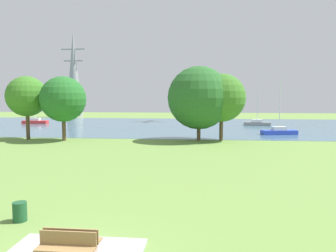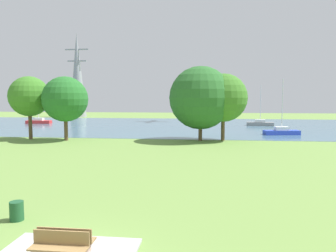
% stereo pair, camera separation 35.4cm
% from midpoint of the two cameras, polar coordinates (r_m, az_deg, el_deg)
% --- Properties ---
extents(ground_plane, '(160.00, 160.00, 0.00)m').
position_cam_midpoint_polar(ground_plane, '(32.10, -1.82, -4.15)').
color(ground_plane, olive).
extents(bench_facing_water, '(1.80, 0.48, 0.89)m').
position_cam_midpoint_polar(bench_facing_water, '(11.53, -17.18, -18.83)').
color(bench_facing_water, tan).
rests_on(bench_facing_water, concrete_pad).
extents(bench_facing_inland, '(1.80, 0.48, 0.89)m').
position_cam_midpoint_polar(bench_facing_inland, '(11.08, -18.33, -19.88)').
color(bench_facing_inland, tan).
rests_on(bench_facing_inland, concrete_pad).
extents(litter_bin, '(0.56, 0.56, 0.80)m').
position_cam_midpoint_polar(litter_bin, '(15.23, -25.10, -13.41)').
color(litter_bin, '#1E512D').
rests_on(litter_bin, ground).
extents(water_surface, '(140.00, 40.00, 0.02)m').
position_cam_midpoint_polar(water_surface, '(59.78, 1.75, 0.09)').
color(water_surface, slate).
rests_on(water_surface, ground).
extents(sailboat_blue, '(4.98, 2.29, 7.63)m').
position_cam_midpoint_polar(sailboat_blue, '(47.52, 18.63, -0.87)').
color(sailboat_blue, blue).
rests_on(sailboat_blue, water_surface).
extents(sailboat_red, '(4.90, 1.84, 7.02)m').
position_cam_midpoint_polar(sailboat_red, '(69.23, -22.32, 0.76)').
color(sailboat_red, red).
rests_on(sailboat_red, water_surface).
extents(sailboat_gray, '(4.93, 2.01, 7.46)m').
position_cam_midpoint_polar(sailboat_gray, '(62.17, 15.14, 0.53)').
color(sailboat_gray, gray).
rests_on(sailboat_gray, water_surface).
extents(tree_west_far, '(4.88, 4.88, 7.69)m').
position_cam_midpoint_polar(tree_west_far, '(43.27, -23.67, 4.75)').
color(tree_west_far, brown).
rests_on(tree_west_far, ground).
extents(tree_east_far, '(5.36, 5.36, 7.60)m').
position_cam_midpoint_polar(tree_east_far, '(40.44, -18.09, 4.47)').
color(tree_east_far, brown).
rests_on(tree_east_far, ground).
extents(tree_west_near, '(7.46, 7.46, 8.80)m').
position_cam_midpoint_polar(tree_west_near, '(38.77, 5.17, 4.92)').
color(tree_west_near, brown).
rests_on(tree_west_near, ground).
extents(tree_mid_shore, '(5.69, 5.69, 7.93)m').
position_cam_midpoint_polar(tree_mid_shore, '(39.08, 9.09, 4.88)').
color(tree_mid_shore, brown).
rests_on(tree_mid_shore, ground).
extents(electricity_pylon, '(6.40, 4.40, 22.21)m').
position_cam_midpoint_polar(electricity_pylon, '(90.59, -16.26, 8.58)').
color(electricity_pylon, gray).
rests_on(electricity_pylon, ground).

